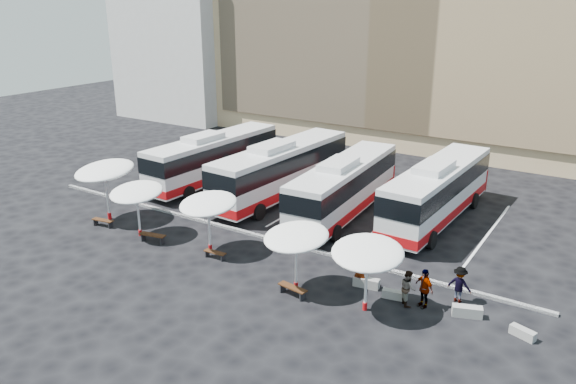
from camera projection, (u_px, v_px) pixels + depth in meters
The scene contains 26 objects.
ground at pixel (247, 238), 33.40m from camera, with size 120.00×120.00×0.00m, color black.
sandstone_building at pixel (438, 7), 54.66m from camera, with size 42.00×18.25×29.60m.
apartment_block at pixel (196, 38), 66.95m from camera, with size 14.00×14.00×18.00m, color beige.
curb_divider at pixel (252, 234), 33.77m from camera, with size 34.00×0.25×0.15m, color black.
bay_lines at pixel (314, 199), 39.77m from camera, with size 24.15×12.00×0.01m.
bus_0 at pixel (214, 157), 42.85m from camera, with size 3.38×12.61×3.96m.
bus_1 at pixel (282, 169), 39.53m from camera, with size 3.59×13.26×4.17m.
bus_2 at pixel (344, 186), 36.25m from camera, with size 3.47×12.61×3.96m.
bus_3 at pixel (438, 190), 35.33m from camera, with size 3.31×12.86×4.05m.
sunshade_0 at pixel (105, 171), 35.17m from camera, with size 4.33×4.37×3.85m.
sunshade_1 at pixel (136, 192), 32.83m from camera, with size 3.60×3.64×3.24m.
sunshade_2 at pixel (208, 204), 30.78m from camera, with size 3.37×3.41×3.33m.
sunshade_3 at pixel (296, 237), 26.61m from camera, with size 3.86×3.89×3.28m.
sunshade_4 at pixel (368, 253), 24.76m from camera, with size 3.94×3.97×3.39m.
wood_bench_0 at pixel (103, 221), 34.97m from camera, with size 1.51×0.61×0.45m.
wood_bench_1 at pixel (153, 236), 32.70m from camera, with size 1.67×0.74×0.50m.
wood_bench_2 at pixel (215, 253), 30.65m from camera, with size 1.34×0.42×0.41m.
wood_bench_3 at pixel (293, 289), 26.80m from camera, with size 1.60×0.63×0.48m.
conc_bench_0 at pixel (366, 283), 27.66m from camera, with size 1.28×0.43×0.48m, color gray.
conc_bench_1 at pixel (394, 295), 26.61m from camera, with size 1.10×0.37×0.41m, color gray.
conc_bench_2 at pixel (467, 311), 25.11m from camera, with size 1.31×0.44×0.49m, color gray.
conc_bench_3 at pixel (523, 333), 23.57m from camera, with size 1.08×0.36×0.41m, color gray.
passenger_0 at pixel (360, 272), 27.59m from camera, with size 0.57×0.38×1.57m, color black.
passenger_1 at pixel (408, 288), 25.88m from camera, with size 0.84×0.65×1.72m, color black.
passenger_2 at pixel (424, 288), 25.68m from camera, with size 1.12×0.47×1.91m, color black.
passenger_3 at pixel (460, 284), 26.14m from camera, with size 1.15×0.66×1.78m, color black.
Camera 1 is at (18.52, -24.55, 13.54)m, focal length 35.00 mm.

